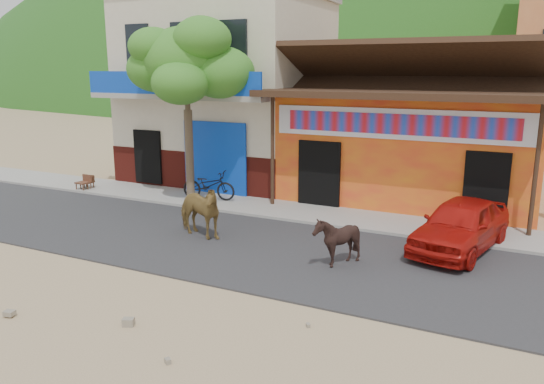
{
  "coord_description": "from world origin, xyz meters",
  "views": [
    {
      "loc": [
        5.59,
        -8.7,
        4.45
      ],
      "look_at": [
        -0.15,
        3.0,
        1.4
      ],
      "focal_mm": 35.0,
      "sensor_mm": 36.0,
      "label": 1
    }
  ],
  "objects": [
    {
      "name": "road",
      "position": [
        0.0,
        2.5,
        0.02
      ],
      "size": [
        60.0,
        5.0,
        0.04
      ],
      "primitive_type": "cube",
      "color": "#28282B",
      "rests_on": "ground"
    },
    {
      "name": "tree",
      "position": [
        -4.6,
        5.8,
        3.12
      ],
      "size": [
        3.0,
        3.0,
        6.0
      ],
      "primitive_type": null,
      "color": "#2D721E",
      "rests_on": "sidewalk"
    },
    {
      "name": "cafe_building",
      "position": [
        -5.5,
        10.0,
        3.5
      ],
      "size": [
        7.0,
        6.0,
        7.0
      ],
      "primitive_type": "cube",
      "color": "beige",
      "rests_on": "ground"
    },
    {
      "name": "cow_tan",
      "position": [
        -2.16,
        2.61,
        0.77
      ],
      "size": [
        1.87,
        1.2,
        1.46
      ],
      "primitive_type": "imported",
      "rotation": [
        0.0,
        0.0,
        1.31
      ],
      "color": "olive",
      "rests_on": "road"
    },
    {
      "name": "cafe_chair_left",
      "position": [
        -9.0,
        5.3,
        0.6
      ],
      "size": [
        0.48,
        0.48,
        0.96
      ],
      "primitive_type": null,
      "rotation": [
        0.0,
        0.0,
        -0.07
      ],
      "color": "#462317",
      "rests_on": "sidewalk"
    },
    {
      "name": "dance_club",
      "position": [
        2.0,
        10.0,
        1.8
      ],
      "size": [
        8.0,
        6.0,
        3.6
      ],
      "primitive_type": "cube",
      "color": "orange",
      "rests_on": "ground"
    },
    {
      "name": "cow_dark",
      "position": [
        1.87,
        2.24,
        0.63
      ],
      "size": [
        1.31,
        1.24,
        1.19
      ],
      "primitive_type": "imported",
      "rotation": [
        0.0,
        0.0,
        -1.27
      ],
      "color": "black",
      "rests_on": "road"
    },
    {
      "name": "scooter",
      "position": [
        -4.0,
        6.0,
        0.61
      ],
      "size": [
        1.95,
        0.95,
        0.98
      ],
      "primitive_type": "imported",
      "rotation": [
        0.0,
        0.0,
        1.73
      ],
      "color": "black",
      "rests_on": "sidewalk"
    },
    {
      "name": "cafe_chair_right",
      "position": [
        -9.0,
        5.47,
        0.56
      ],
      "size": [
        0.44,
        0.44,
        0.88
      ],
      "primitive_type": null,
      "rotation": [
        0.0,
        0.0,
        0.09
      ],
      "color": "#452717",
      "rests_on": "sidewalk"
    },
    {
      "name": "hillside",
      "position": [
        0.0,
        70.0,
        12.0
      ],
      "size": [
        100.0,
        40.0,
        24.0
      ],
      "primitive_type": "ellipsoid",
      "color": "#194C14",
      "rests_on": "ground"
    },
    {
      "name": "ground",
      "position": [
        0.0,
        0.0,
        0.0
      ],
      "size": [
        120.0,
        120.0,
        0.0
      ],
      "primitive_type": "plane",
      "color": "#9E825B",
      "rests_on": "ground"
    },
    {
      "name": "red_car",
      "position": [
        4.26,
        4.6,
        0.69
      ],
      "size": [
        2.33,
        4.03,
        1.29
      ],
      "primitive_type": "imported",
      "rotation": [
        0.0,
        0.0,
        -0.22
      ],
      "color": "#B0120C",
      "rests_on": "road"
    },
    {
      "name": "sidewalk",
      "position": [
        0.0,
        6.0,
        0.06
      ],
      "size": [
        60.0,
        2.0,
        0.12
      ],
      "primitive_type": "cube",
      "color": "gray",
      "rests_on": "ground"
    }
  ]
}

